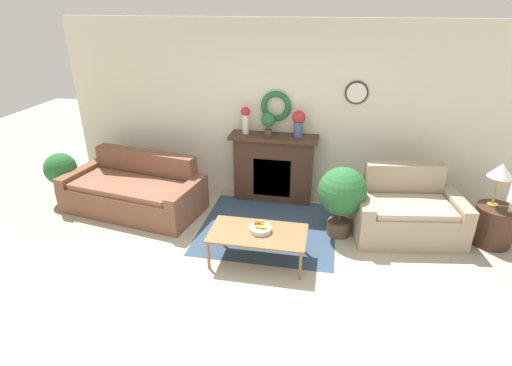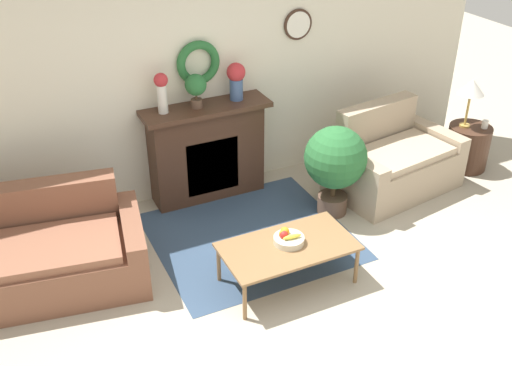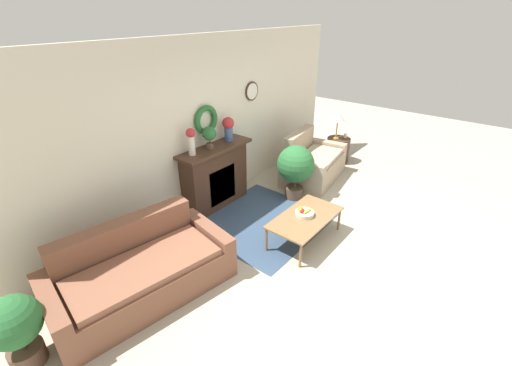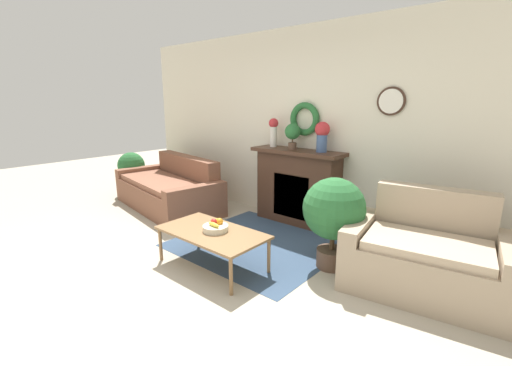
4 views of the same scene
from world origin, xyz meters
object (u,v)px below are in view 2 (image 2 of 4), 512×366
fruit_bowl (288,238)px  table_lamp (472,88)px  coffee_table (288,248)px  potted_plant_on_mantel (196,87)px  vase_on_mantel_left (162,90)px  loveseat_right (392,161)px  couch_left (26,257)px  potted_plant_floor_by_loveseat (335,161)px  mug (485,124)px  side_table_by_loveseat (467,147)px  vase_on_mantel_right (236,79)px  fireplace (207,151)px

fruit_bowl → table_lamp: bearing=18.9°
coffee_table → potted_plant_on_mantel: size_ratio=3.30×
coffee_table → fruit_bowl: (0.02, 0.04, 0.08)m
table_lamp → vase_on_mantel_left: size_ratio=1.40×
vase_on_mantel_left → loveseat_right: bearing=-17.4°
couch_left → loveseat_right: size_ratio=1.43×
coffee_table → couch_left: bearing=155.2°
table_lamp → potted_plant_floor_by_loveseat: bearing=-173.8°
fruit_bowl → mug: mug is taller
loveseat_right → side_table_by_loveseat: (1.09, -0.01, -0.06)m
couch_left → vase_on_mantel_left: 2.00m
table_lamp → vase_on_mantel_left: (-3.37, 0.69, 0.30)m
vase_on_mantel_right → potted_plant_floor_by_loveseat: bearing=-52.8°
side_table_by_loveseat → mug: size_ratio=5.65×
fruit_bowl → potted_plant_on_mantel: potted_plant_on_mantel is taller
vase_on_mantel_left → potted_plant_on_mantel: (0.35, -0.02, -0.02)m
loveseat_right → side_table_by_loveseat: loveseat_right is taller
table_lamp → potted_plant_on_mantel: (-3.03, 0.67, 0.29)m
potted_plant_floor_by_loveseat → coffee_table: bearing=-140.3°
mug → vase_on_mantel_right: 2.96m
table_lamp → coffee_table: bearing=-160.6°
table_lamp → potted_plant_floor_by_loveseat: size_ratio=0.60×
coffee_table → potted_plant_floor_by_loveseat: (0.97, 0.80, 0.24)m
table_lamp → potted_plant_on_mantel: 3.11m
loveseat_right → side_table_by_loveseat: 1.09m
potted_plant_on_mantel → side_table_by_loveseat: bearing=-13.1°
couch_left → potted_plant_on_mantel: potted_plant_on_mantel is taller
couch_left → vase_on_mantel_right: (2.35, 0.75, 1.00)m
side_table_by_loveseat → loveseat_right: bearing=179.6°
fruit_bowl → side_table_by_loveseat: 3.06m
couch_left → table_lamp: bearing=10.3°
coffee_table → vase_on_mantel_left: size_ratio=2.82×
fruit_bowl → loveseat_right: bearing=27.1°
couch_left → vase_on_mantel_right: bearing=27.3°
fruit_bowl → couch_left: bearing=156.2°
loveseat_right → mug: bearing=-13.4°
side_table_by_loveseat → potted_plant_floor_by_loveseat: size_ratio=0.54×
fireplace → mug: bearing=-14.8°
vase_on_mantel_left → vase_on_mantel_right: (0.79, 0.00, -0.01)m
loveseat_right → side_table_by_loveseat: bearing=-9.3°
fireplace → coffee_table: size_ratio=1.16×
loveseat_right → vase_on_mantel_left: bearing=153.8°
coffee_table → mug: mug is taller
fruit_bowl → fireplace: bearing=93.1°
couch_left → table_lamp: 4.98m
loveseat_right → coffee_table: 2.07m
potted_plant_on_mantel → potted_plant_floor_by_loveseat: 1.58m
vase_on_mantel_right → fruit_bowl: bearing=-99.1°
potted_plant_on_mantel → potted_plant_floor_by_loveseat: bearing=-37.9°
side_table_by_loveseat → vase_on_mantel_left: vase_on_mantel_left is taller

